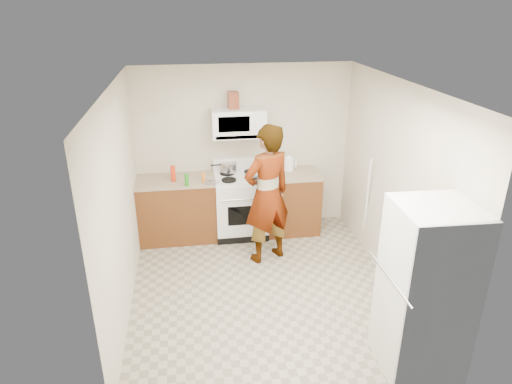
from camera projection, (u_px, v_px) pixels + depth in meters
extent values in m
plane|color=gray|center=(263.00, 287.00, 5.71)|extent=(3.60, 3.60, 0.00)
cube|color=beige|center=(244.00, 149.00, 6.85)|extent=(3.20, 0.02, 2.50)
cube|color=beige|center=(395.00, 188.00, 5.45)|extent=(0.02, 3.60, 2.50)
cube|color=#5D3216|center=(178.00, 210.00, 6.74)|extent=(1.12, 0.62, 0.90)
cube|color=tan|center=(175.00, 181.00, 6.56)|extent=(1.14, 0.64, 0.03)
cube|color=#5D3216|center=(291.00, 203.00, 6.99)|extent=(0.80, 0.62, 0.90)
cube|color=tan|center=(292.00, 174.00, 6.80)|extent=(0.82, 0.64, 0.03)
cube|color=white|center=(241.00, 206.00, 6.86)|extent=(0.76, 0.65, 0.90)
cube|color=white|center=(240.00, 178.00, 6.68)|extent=(0.76, 0.62, 0.03)
cube|color=white|center=(238.00, 164.00, 6.90)|extent=(0.76, 0.08, 0.20)
cube|color=white|center=(238.00, 123.00, 6.50)|extent=(0.76, 0.38, 0.40)
imported|color=tan|center=(267.00, 195.00, 5.99)|extent=(0.82, 0.70, 1.91)
cube|color=white|center=(426.00, 290.00, 4.20)|extent=(0.72, 0.72, 1.70)
cylinder|color=white|center=(289.00, 164.00, 6.89)|extent=(0.17, 0.17, 0.20)
cube|color=maroon|center=(233.00, 100.00, 6.39)|extent=(0.15, 0.15, 0.24)
cylinder|color=#ACABB0|center=(228.00, 167.00, 6.78)|extent=(0.32, 0.32, 0.13)
cube|color=white|center=(255.00, 176.00, 6.63)|extent=(0.27, 0.20, 0.05)
cylinder|color=red|center=(173.00, 174.00, 6.45)|extent=(0.08, 0.08, 0.23)
cylinder|color=orange|center=(203.00, 177.00, 6.42)|extent=(0.06, 0.06, 0.15)
cylinder|color=#1E7F17|center=(187.00, 180.00, 6.30)|extent=(0.06, 0.06, 0.18)
cylinder|color=silver|center=(211.00, 182.00, 6.46)|extent=(0.27, 0.27, 0.01)
cylinder|color=white|center=(367.00, 204.00, 6.33)|extent=(0.15, 0.30, 1.40)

